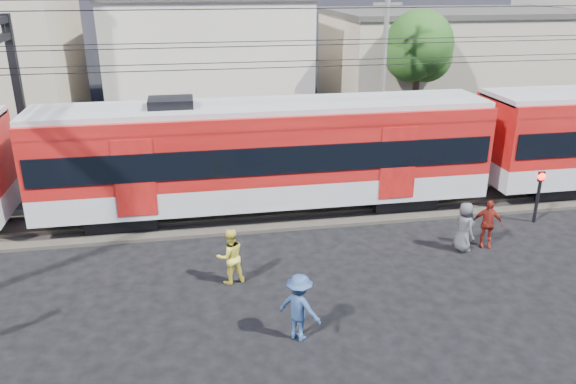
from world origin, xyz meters
name	(u,v)px	position (x,y,z in m)	size (l,w,h in m)	color
ground	(343,338)	(0.00, 0.00, 0.00)	(120.00, 120.00, 0.00)	black
track_bed	(287,210)	(0.00, 8.00, 0.06)	(70.00, 3.40, 0.12)	#2D2823
rail_near	(290,215)	(0.00, 7.25, 0.18)	(70.00, 0.12, 0.12)	#59544C
rail_far	(283,200)	(0.00, 8.75, 0.18)	(70.00, 0.12, 0.12)	#59544C
commuter_train	(271,152)	(-0.57, 8.00, 2.40)	(50.30, 3.08, 4.17)	black
catenary	(20,83)	(-8.65, 8.00, 5.14)	(70.00, 9.30, 7.52)	black
building_midwest	(207,51)	(-2.00, 27.00, 3.66)	(12.24, 12.24, 7.30)	beige
building_mideast	(453,59)	(14.00, 24.00, 3.16)	(16.32, 10.20, 6.30)	tan
utility_pole_mid	(384,60)	(6.00, 15.00, 4.53)	(1.80, 0.24, 8.50)	slate
tree_near	(422,48)	(9.19, 18.09, 4.66)	(3.82, 3.64, 6.72)	#382619
pedestrian_b	(230,256)	(-2.50, 3.19, 0.83)	(0.81, 0.63, 1.67)	#E0D246
pedestrian_c	(299,307)	(-1.08, 0.18, 0.87)	(1.13, 0.65, 1.74)	navy
pedestrian_d	(487,224)	(5.91, 4.03, 0.81)	(0.95, 0.40, 1.63)	maroon
pedestrian_e	(464,227)	(5.04, 3.90, 0.82)	(0.81, 0.52, 1.65)	#47474B
crossing_signal	(539,187)	(8.64, 5.51, 1.34)	(0.28, 0.28, 1.93)	black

